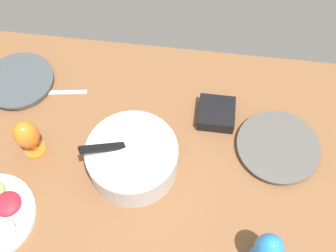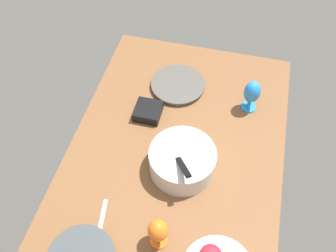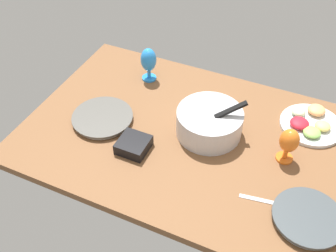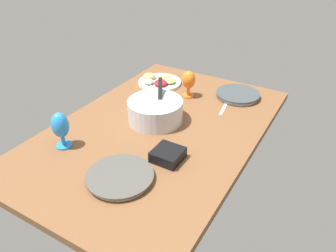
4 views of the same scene
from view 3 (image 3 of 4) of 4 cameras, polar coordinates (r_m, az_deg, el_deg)
ground_plane at (r=189.39cm, az=3.61°, el=-1.81°), size 160.00×104.00×4.00cm
dinner_plate_left at (r=196.96cm, az=-9.40°, el=1.15°), size 29.91×29.91×2.77cm
dinner_plate_right at (r=165.92cm, az=19.47°, el=-12.39°), size 27.76×27.76×3.17cm
mixing_bowl at (r=185.42cm, az=5.98°, el=0.60°), size 31.08×30.89×20.08cm
fruit_platter at (r=202.93cm, az=19.82°, el=0.41°), size 29.77×29.77×5.59cm
hurricane_glass_orange at (r=177.44cm, az=17.02°, el=-2.21°), size 8.56×8.56×17.44cm
hurricane_glass_blue at (r=214.82cm, az=-2.82°, el=9.32°), size 8.56×8.56×19.19cm
square_bowl_black at (r=180.13cm, az=-4.98°, el=-2.65°), size 13.52×13.52×5.37cm
fork_by_right_plate at (r=167.66cm, az=13.30°, el=-10.33°), size 18.06×4.51×0.60cm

